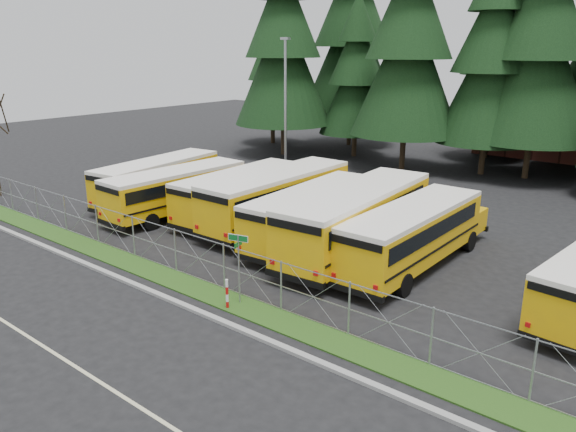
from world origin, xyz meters
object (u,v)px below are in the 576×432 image
object	(u,v)px
bus_5	(361,221)
bus_1	(182,192)
bus_3	(282,199)
bus_4	(316,215)
bus_0	(162,181)
bus_6	(416,236)
bus_2	(244,194)
light_standard	(285,102)
street_sign	(239,254)
striped_bollard	(227,294)

from	to	relation	value
bus_5	bus_1	bearing A→B (deg)	-178.40
bus_3	bus_4	xyz separation A→B (m)	(3.06, -0.99, -0.13)
bus_0	bus_6	size ratio (longest dim) A/B	0.96
bus_2	bus_6	size ratio (longest dim) A/B	0.95
bus_0	light_standard	size ratio (longest dim) A/B	1.04
bus_4	bus_1	bearing A→B (deg)	-176.80
bus_6	bus_1	bearing A→B (deg)	-175.59
bus_2	bus_1	bearing A→B (deg)	-151.25
bus_2	bus_6	bearing A→B (deg)	-6.44
street_sign	light_standard	distance (m)	23.25
bus_1	street_sign	distance (m)	12.80
bus_1	bus_2	distance (m)	3.71
bus_5	light_standard	world-z (taller)	light_standard
striped_bollard	bus_2	bearing A→B (deg)	130.37
bus_1	bus_6	size ratio (longest dim) A/B	0.95
bus_3	bus_2	bearing A→B (deg)	-176.79
bus_1	bus_4	distance (m)	9.03
bus_3	bus_4	size ratio (longest dim) A/B	1.09
bus_2	bus_5	xyz separation A→B (m)	(8.39, -0.78, 0.24)
bus_2	bus_6	distance (m)	11.27
bus_1	bus_2	bearing A→B (deg)	33.33
bus_2	street_sign	distance (m)	11.55
bus_0	bus_1	world-z (taller)	bus_0
bus_1	street_sign	bearing A→B (deg)	-28.82
striped_bollard	bus_4	bearing A→B (deg)	103.29
bus_5	street_sign	world-z (taller)	bus_5
bus_1	striped_bollard	world-z (taller)	bus_1
light_standard	bus_1	bearing A→B (deg)	-79.80
bus_1	bus_6	xyz separation A→B (m)	(14.42, 1.16, 0.07)
bus_5	bus_6	distance (m)	2.85
bus_4	street_sign	world-z (taller)	street_sign
bus_3	bus_4	distance (m)	3.22
bus_3	bus_5	distance (m)	5.75
bus_2	bus_6	xyz separation A→B (m)	(11.24, -0.77, 0.07)
bus_3	light_standard	world-z (taller)	light_standard
striped_bollard	bus_3	bearing A→B (deg)	118.42
bus_1	bus_0	bearing A→B (deg)	163.40
street_sign	bus_1	bearing A→B (deg)	149.12
bus_1	bus_5	distance (m)	11.63
bus_5	striped_bollard	world-z (taller)	bus_5
bus_3	bus_5	xyz separation A→B (m)	(5.67, -0.95, 0.08)
bus_3	bus_4	world-z (taller)	bus_3
striped_bollard	light_standard	xyz separation A→B (m)	(-13.13, 19.46, 4.90)
bus_2	street_sign	size ratio (longest dim) A/B	3.70
bus_0	bus_4	size ratio (longest dim) A/B	0.99
bus_4	light_standard	world-z (taller)	light_standard
bus_6	street_sign	xyz separation A→B (m)	(-3.44, -7.72, 0.60)
striped_bollard	light_standard	size ratio (longest dim) A/B	0.12
bus_5	bus_3	bearing A→B (deg)	166.45
bus_5	light_standard	distance (m)	18.13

